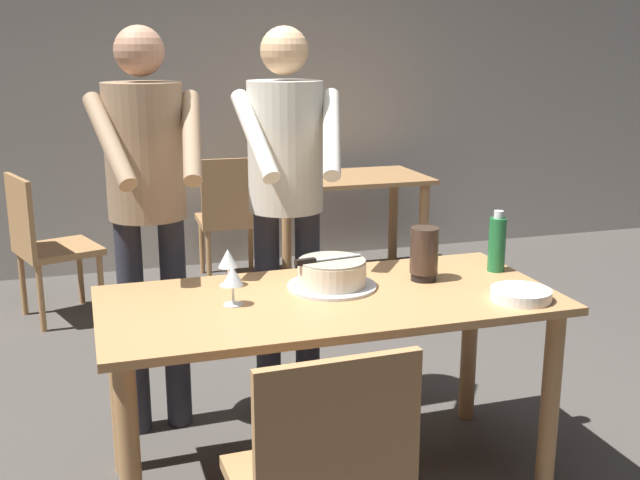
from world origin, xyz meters
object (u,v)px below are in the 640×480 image
(person_standing_beside, at_px, (147,188))
(hurricane_lamp, at_px, (424,254))
(wine_glass_near, at_px, (233,277))
(water_bottle, at_px, (497,243))
(cake_knife, at_px, (315,260))
(background_chair_1, at_px, (45,242))
(person_cutting_cake, at_px, (287,182))
(background_table, at_px, (354,198))
(wine_glass_far, at_px, (228,260))
(background_chair_0, at_px, (231,214))
(plate_stack, at_px, (521,294))
(cake_on_platter, at_px, (332,275))
(main_dining_table, at_px, (329,326))

(person_standing_beside, bearing_deg, hurricane_lamp, -28.65)
(wine_glass_near, xyz_separation_m, water_bottle, (1.10, 0.10, 0.01))
(cake_knife, xyz_separation_m, background_chair_1, (-1.04, 2.14, -0.37))
(hurricane_lamp, height_order, person_cutting_cake, person_cutting_cake)
(wine_glass_near, relative_size, background_table, 0.14)
(wine_glass_far, xyz_separation_m, person_standing_beside, (-0.25, 0.39, 0.22))
(person_cutting_cake, relative_size, background_chair_0, 1.91)
(plate_stack, xyz_separation_m, water_bottle, (0.10, 0.35, 0.09))
(cake_knife, bearing_deg, cake_on_platter, 8.27)
(water_bottle, distance_m, person_cutting_cake, 0.92)
(background_chair_0, bearing_deg, background_chair_1, -160.09)
(background_table, relative_size, background_chair_0, 1.11)
(cake_on_platter, bearing_deg, wine_glass_far, 158.93)
(main_dining_table, height_order, wine_glass_near, wine_glass_near)
(cake_on_platter, height_order, water_bottle, water_bottle)
(background_table, relative_size, background_chair_1, 1.11)
(water_bottle, distance_m, hurricane_lamp, 0.34)
(wine_glass_near, xyz_separation_m, person_cutting_cake, (0.36, 0.59, 0.22))
(person_standing_beside, bearing_deg, main_dining_table, -47.23)
(person_cutting_cake, bearing_deg, wine_glass_near, -121.29)
(main_dining_table, xyz_separation_m, background_chair_1, (-1.07, 2.23, -0.14))
(person_standing_beside, bearing_deg, person_cutting_cake, -2.94)
(main_dining_table, height_order, person_standing_beside, person_standing_beside)
(cake_knife, distance_m, plate_stack, 0.76)
(water_bottle, xyz_separation_m, background_table, (0.26, 2.42, -0.29))
(cake_on_platter, bearing_deg, person_standing_beside, 139.62)
(main_dining_table, xyz_separation_m, person_standing_beside, (-0.58, 0.63, 0.44))
(cake_knife, distance_m, hurricane_lamp, 0.44)
(cake_knife, relative_size, hurricane_lamp, 1.29)
(plate_stack, height_order, hurricane_lamp, hurricane_lamp)
(cake_knife, distance_m, water_bottle, 0.78)
(wine_glass_far, xyz_separation_m, water_bottle, (1.08, -0.13, 0.01))
(background_chair_1, bearing_deg, background_table, 8.31)
(wine_glass_near, bearing_deg, plate_stack, -14.19)
(wine_glass_far, height_order, hurricane_lamp, hurricane_lamp)
(background_table, bearing_deg, wine_glass_near, -118.39)
(person_standing_beside, xyz_separation_m, background_chair_0, (0.73, 2.05, -0.58))
(background_chair_0, bearing_deg, main_dining_table, -93.18)
(main_dining_table, height_order, person_cutting_cake, person_cutting_cake)
(plate_stack, bearing_deg, hurricane_lamp, 125.63)
(wine_glass_near, height_order, wine_glass_far, same)
(hurricane_lamp, relative_size, person_standing_beside, 0.12)
(water_bottle, relative_size, hurricane_lamp, 1.19)
(cake_on_platter, height_order, background_table, cake_on_platter)
(person_cutting_cake, height_order, background_table, person_cutting_cake)
(hurricane_lamp, distance_m, background_chair_0, 2.63)
(wine_glass_near, distance_m, hurricane_lamp, 0.77)
(hurricane_lamp, relative_size, background_chair_1, 0.23)
(main_dining_table, distance_m, hurricane_lamp, 0.48)
(wine_glass_far, bearing_deg, plate_stack, -26.31)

